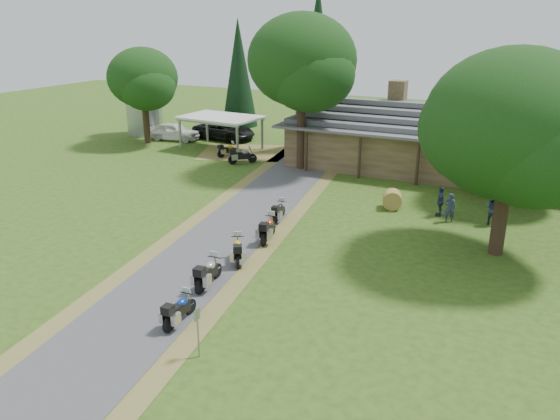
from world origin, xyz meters
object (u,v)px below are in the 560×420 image
at_px(lodge, 432,137).
at_px(motorcycle_carport_a, 228,149).
at_px(car_dark_suv, 224,126).
at_px(motorcycle_row_b, 208,271).
at_px(carport, 221,133).
at_px(silo, 143,98).
at_px(motorcycle_row_e, 279,210).
at_px(motorcycle_row_d, 268,228).
at_px(motorcycle_row_c, 238,249).
at_px(motorcycle_carport_b, 242,155).
at_px(hay_bale, 392,199).
at_px(car_white_sedan, 174,129).
at_px(motorcycle_row_a, 179,308).

distance_m(lodge, motorcycle_carport_a, 15.87).
height_order(lodge, car_dark_suv, lodge).
bearing_deg(motorcycle_row_b, carport, 24.65).
relative_size(silo, motorcycle_row_e, 4.09).
bearing_deg(motorcycle_row_d, lodge, -25.54).
xyz_separation_m(motorcycle_row_c, motorcycle_carport_b, (-8.58, 15.66, 0.05)).
xyz_separation_m(lodge, motorcycle_carport_b, (-13.28, -4.55, -1.77)).
xyz_separation_m(lodge, hay_bale, (-0.23, -9.84, -1.89)).
xyz_separation_m(silo, car_white_sedan, (4.19, -1.18, -2.43)).
xyz_separation_m(silo, car_dark_suv, (8.13, 1.10, -2.21)).
distance_m(lodge, silo, 27.34).
bearing_deg(motorcycle_row_e, motorcycle_carport_b, 30.42).
xyz_separation_m(carport, car_dark_suv, (-1.93, 3.61, -0.17)).
bearing_deg(motorcycle_row_c, motorcycle_carport_a, 2.17).
bearing_deg(motorcycle_row_a, silo, 39.41).
xyz_separation_m(motorcycle_carport_a, motorcycle_carport_b, (2.18, -1.47, 0.09)).
distance_m(motorcycle_row_c, motorcycle_row_e, 5.76).
bearing_deg(motorcycle_row_e, motorcycle_row_d, -172.90).
bearing_deg(car_dark_suv, motorcycle_row_d, -137.83).
relative_size(motorcycle_row_c, motorcycle_row_e, 1.10).
height_order(motorcycle_row_d, motorcycle_carport_b, motorcycle_carport_b).
distance_m(car_white_sedan, car_dark_suv, 4.56).
bearing_deg(car_dark_suv, lodge, -91.48).
relative_size(car_white_sedan, car_dark_suv, 0.94).
xyz_separation_m(carport, hay_bale, (17.00, -8.67, -0.85)).
relative_size(car_dark_suv, motorcycle_row_b, 3.34).
bearing_deg(motorcycle_carport_b, silo, 113.44).
xyz_separation_m(motorcycle_row_e, hay_bale, (5.14, 4.65, -0.02)).
distance_m(car_white_sedan, motorcycle_row_c, 27.45).
relative_size(carport, motorcycle_row_d, 3.30).
relative_size(motorcycle_row_d, motorcycle_carport_b, 0.99).
bearing_deg(motorcycle_carport_b, carport, 95.67).
relative_size(lodge, silo, 3.11).
height_order(silo, motorcycle_row_e, silo).
height_order(lodge, motorcycle_carport_b, lodge).
relative_size(motorcycle_row_e, motorcycle_carport_b, 0.84).
bearing_deg(motorcycle_row_d, motorcycle_carport_b, 23.57).
height_order(motorcycle_row_b, motorcycle_row_e, motorcycle_row_b).
bearing_deg(motorcycle_row_c, motorcycle_row_b, 152.09).
distance_m(carport, motorcycle_row_e, 17.85).
bearing_deg(motorcycle_row_d, car_dark_suv, 25.74).
height_order(lodge, motorcycle_row_c, lodge).
bearing_deg(motorcycle_carport_a, hay_bale, -87.93).
bearing_deg(motorcycle_row_c, car_white_sedan, 12.13).
xyz_separation_m(silo, motorcycle_row_c, (22.59, -21.55, -2.81)).
bearing_deg(motorcycle_row_e, lodge, -28.46).
relative_size(silo, car_white_sedan, 1.14).
bearing_deg(motorcycle_carport_a, motorcycle_row_b, -125.19).
distance_m(silo, motorcycle_row_c, 31.35).
height_order(motorcycle_carport_a, motorcycle_carport_b, motorcycle_carport_b).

